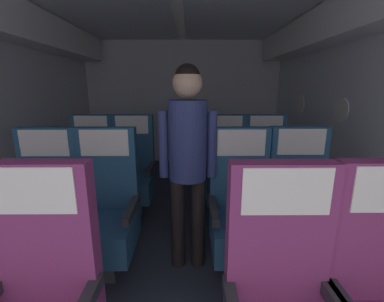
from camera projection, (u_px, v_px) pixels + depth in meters
name	position (u px, v px, depth m)	size (l,w,h in m)	color
ground	(177.00, 236.00, 2.57)	(3.84, 5.78, 0.02)	#2D3342
fuselage_shell	(176.00, 62.00, 2.44)	(3.72, 5.43, 2.31)	silver
seat_b_left_window	(47.00, 216.00, 1.96)	(0.48, 0.51, 1.13)	#38383D
seat_b_left_aisle	(106.00, 215.00, 1.97)	(0.48, 0.51, 1.13)	#38383D
seat_b_right_aisle	(300.00, 213.00, 2.00)	(0.48, 0.51, 1.13)	#38383D
seat_b_right_window	(241.00, 215.00, 1.97)	(0.48, 0.51, 1.13)	#38383D
seat_c_left_window	(92.00, 174.00, 2.88)	(0.48, 0.51, 1.13)	#38383D
seat_c_left_aisle	(133.00, 174.00, 2.90)	(0.48, 0.51, 1.13)	#38383D
seat_c_right_aisle	(266.00, 174.00, 2.89)	(0.48, 0.51, 1.13)	#38383D
seat_c_right_window	(226.00, 174.00, 2.88)	(0.48, 0.51, 1.13)	#38383D
flight_attendant	(188.00, 149.00, 1.92)	(0.43, 0.28, 1.59)	black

